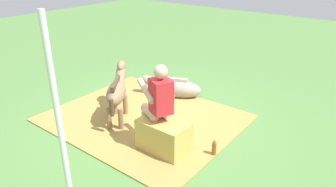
{
  "coord_description": "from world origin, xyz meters",
  "views": [
    {
      "loc": [
        -3.37,
        3.9,
        2.82
      ],
      "look_at": [
        -0.27,
        -0.1,
        0.55
      ],
      "focal_mm": 33.76,
      "sensor_mm": 36.0,
      "label": 1
    }
  ],
  "objects_px": {
    "hay_bale": "(164,136)",
    "tent_pole_left": "(61,135)",
    "pony_lying": "(176,88)",
    "person_seated": "(158,101)",
    "pony_standing": "(117,91)",
    "soda_bottle": "(214,148)"
  },
  "relations": [
    {
      "from": "pony_standing",
      "to": "soda_bottle",
      "type": "xyz_separation_m",
      "value": [
        -1.96,
        -0.08,
        -0.43
      ]
    },
    {
      "from": "soda_bottle",
      "to": "person_seated",
      "type": "bearing_deg",
      "value": 19.22
    },
    {
      "from": "pony_lying",
      "to": "soda_bottle",
      "type": "height_order",
      "value": "pony_lying"
    },
    {
      "from": "tent_pole_left",
      "to": "pony_lying",
      "type": "bearing_deg",
      "value": -71.0
    },
    {
      "from": "pony_standing",
      "to": "tent_pole_left",
      "type": "relative_size",
      "value": 0.48
    },
    {
      "from": "pony_standing",
      "to": "soda_bottle",
      "type": "bearing_deg",
      "value": -177.78
    },
    {
      "from": "pony_standing",
      "to": "pony_lying",
      "type": "xyz_separation_m",
      "value": [
        -0.22,
        -1.46,
        -0.38
      ]
    },
    {
      "from": "person_seated",
      "to": "tent_pole_left",
      "type": "bearing_deg",
      "value": 99.8
    },
    {
      "from": "person_seated",
      "to": "tent_pole_left",
      "type": "xyz_separation_m",
      "value": [
        -0.32,
        1.85,
        0.43
      ]
    },
    {
      "from": "pony_lying",
      "to": "tent_pole_left",
      "type": "distance_m",
      "value": 3.86
    },
    {
      "from": "pony_lying",
      "to": "soda_bottle",
      "type": "relative_size",
      "value": 4.71
    },
    {
      "from": "hay_bale",
      "to": "pony_standing",
      "type": "height_order",
      "value": "pony_standing"
    },
    {
      "from": "hay_bale",
      "to": "tent_pole_left",
      "type": "bearing_deg",
      "value": 95.22
    },
    {
      "from": "hay_bale",
      "to": "tent_pole_left",
      "type": "relative_size",
      "value": 0.32
    },
    {
      "from": "pony_lying",
      "to": "soda_bottle",
      "type": "distance_m",
      "value": 2.22
    },
    {
      "from": "tent_pole_left",
      "to": "hay_bale",
      "type": "bearing_deg",
      "value": -84.78
    },
    {
      "from": "person_seated",
      "to": "soda_bottle",
      "type": "bearing_deg",
      "value": -160.78
    },
    {
      "from": "hay_bale",
      "to": "pony_lying",
      "type": "xyz_separation_m",
      "value": [
        1.05,
        -1.72,
        -0.06
      ]
    },
    {
      "from": "person_seated",
      "to": "pony_standing",
      "type": "relative_size",
      "value": 1.2
    },
    {
      "from": "pony_standing",
      "to": "soda_bottle",
      "type": "height_order",
      "value": "pony_standing"
    },
    {
      "from": "hay_bale",
      "to": "person_seated",
      "type": "bearing_deg",
      "value": -18.09
    },
    {
      "from": "pony_lying",
      "to": "tent_pole_left",
      "type": "relative_size",
      "value": 0.55
    }
  ]
}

